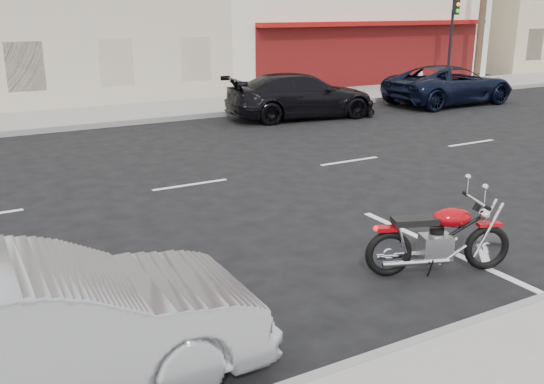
{
  "coord_description": "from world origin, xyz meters",
  "views": [
    {
      "loc": [
        -6.38,
        -11.09,
        3.46
      ],
      "look_at": [
        -2.09,
        -3.53,
        0.8
      ],
      "focal_mm": 40.0,
      "sensor_mm": 36.0,
      "label": 1
    }
  ],
  "objects": [
    {
      "name": "suv_far",
      "position": [
        10.46,
        5.27,
        0.71
      ],
      "size": [
        5.14,
        2.43,
        1.42
      ],
      "primitive_type": "imported",
      "rotation": [
        0.0,
        0.0,
        1.59
      ],
      "color": "black",
      "rests_on": "ground"
    },
    {
      "name": "traffic_light",
      "position": [
        13.5,
        8.33,
        2.56
      ],
      "size": [
        0.26,
        0.3,
        3.8
      ],
      "color": "black",
      "rests_on": "sidewalk_far"
    },
    {
      "name": "motorcycle",
      "position": [
        -0.03,
        -5.88,
        0.47
      ],
      "size": [
        1.94,
        0.94,
        1.02
      ],
      "rotation": [
        0.0,
        0.0,
        -0.36
      ],
      "color": "black",
      "rests_on": "ground"
    },
    {
      "name": "sedan_silver",
      "position": [
        -5.88,
        -5.92,
        0.7
      ],
      "size": [
        4.28,
        1.56,
        1.4
      ],
      "primitive_type": "imported",
      "rotation": [
        0.0,
        0.0,
        1.55
      ],
      "color": "#94969A",
      "rests_on": "ground"
    },
    {
      "name": "car_far",
      "position": [
        4.12,
        5.49,
        0.72
      ],
      "size": [
        5.17,
        2.65,
        1.44
      ],
      "primitive_type": "imported",
      "rotation": [
        0.0,
        0.0,
        1.44
      ],
      "color": "black",
      "rests_on": "ground"
    },
    {
      "name": "fire_hydrant",
      "position": [
        12.0,
        8.5,
        0.53
      ],
      "size": [
        0.2,
        0.2,
        0.72
      ],
      "color": "beige",
      "rests_on": "sidewalk_far"
    },
    {
      "name": "ground",
      "position": [
        0.0,
        0.0,
        0.0
      ],
      "size": [
        120.0,
        120.0,
        0.0
      ],
      "primitive_type": "plane",
      "color": "black",
      "rests_on": "ground"
    }
  ]
}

